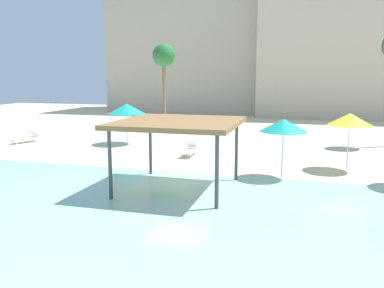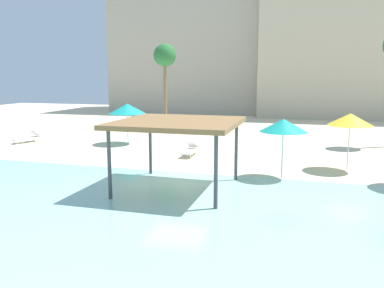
# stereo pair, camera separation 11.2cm
# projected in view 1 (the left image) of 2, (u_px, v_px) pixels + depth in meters

# --- Properties ---
(ground_plane) EXTENTS (80.00, 80.00, 0.00)m
(ground_plane) POSITION_uv_depth(u_px,v_px,m) (176.00, 181.00, 17.02)
(ground_plane) COLOR beige
(lagoon_water) EXTENTS (44.00, 13.50, 0.04)m
(lagoon_water) POSITION_uv_depth(u_px,v_px,m) (122.00, 225.00, 12.04)
(lagoon_water) COLOR #99D1C6
(lagoon_water) RESTS_ON ground
(shade_pavilion) EXTENTS (4.61, 4.61, 2.75)m
(shade_pavilion) POSITION_uv_depth(u_px,v_px,m) (178.00, 125.00, 15.40)
(shade_pavilion) COLOR #42474C
(shade_pavilion) RESTS_ON ground
(beach_umbrella_yellow_0) EXTENTS (2.08, 2.08, 2.72)m
(beach_umbrella_yellow_0) POSITION_uv_depth(u_px,v_px,m) (350.00, 119.00, 18.72)
(beach_umbrella_yellow_0) COLOR silver
(beach_umbrella_yellow_0) RESTS_ON ground
(beach_umbrella_teal_1) EXTENTS (2.05, 2.05, 2.62)m
(beach_umbrella_teal_1) POSITION_uv_depth(u_px,v_px,m) (283.00, 125.00, 17.26)
(beach_umbrella_teal_1) COLOR silver
(beach_umbrella_teal_1) RESTS_ON ground
(beach_umbrella_teal_2) EXTENTS (2.44, 2.44, 2.66)m
(beach_umbrella_teal_2) POSITION_uv_depth(u_px,v_px,m) (126.00, 109.00, 26.05)
(beach_umbrella_teal_2) COLOR silver
(beach_umbrella_teal_2) RESTS_ON ground
(lounge_chair_0) EXTENTS (0.65, 1.91, 0.74)m
(lounge_chair_0) POSITION_uv_depth(u_px,v_px,m) (190.00, 150.00, 22.51)
(lounge_chair_0) COLOR white
(lounge_chair_0) RESTS_ON ground
(lounge_chair_2) EXTENTS (1.26, 1.98, 0.74)m
(lounge_chair_2) POSITION_uv_depth(u_px,v_px,m) (27.00, 138.00, 26.94)
(lounge_chair_2) COLOR white
(lounge_chair_2) RESTS_ON ground
(palm_tree_0) EXTENTS (1.90, 1.90, 7.09)m
(palm_tree_0) POSITION_uv_depth(u_px,v_px,m) (164.00, 58.00, 33.34)
(palm_tree_0) COLOR brown
(palm_tree_0) RESTS_ON ground
(hotel_block_0) EXTENTS (20.60, 10.89, 14.86)m
(hotel_block_0) POSITION_uv_depth(u_px,v_px,m) (199.00, 52.00, 50.67)
(hotel_block_0) COLOR #B2A893
(hotel_block_0) RESTS_ON ground
(hotel_block_1) EXTENTS (22.56, 11.97, 15.34)m
(hotel_block_1) POSITION_uv_depth(u_px,v_px,m) (366.00, 46.00, 43.88)
(hotel_block_1) COLOR beige
(hotel_block_1) RESTS_ON ground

